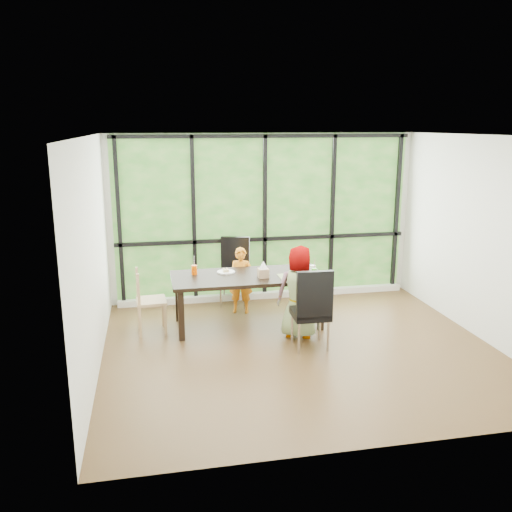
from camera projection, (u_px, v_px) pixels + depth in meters
name	position (u px, v px, depth m)	size (l,w,h in m)	color
ground	(300.00, 349.00, 6.97)	(5.00, 5.00, 0.00)	black
back_wall	(264.00, 217.00, 8.79)	(5.00, 5.00, 0.00)	silver
foliage_backdrop	(264.00, 218.00, 8.77)	(4.80, 0.02, 2.65)	#204E18
window_mullions	(265.00, 218.00, 8.73)	(4.80, 0.06, 2.65)	black
window_sill	(265.00, 295.00, 9.00)	(4.80, 0.12, 0.10)	silver
dining_table	(248.00, 300.00, 7.71)	(2.15, 0.96, 0.75)	black
chair_window_leather	(234.00, 272.00, 8.54)	(0.46, 0.46, 1.08)	black
chair_interior_leather	(310.00, 308.00, 6.90)	(0.46, 0.46, 1.08)	black
chair_end_beech	(151.00, 301.00, 7.45)	(0.42, 0.40, 0.90)	#A5845A
child_toddler	(241.00, 280.00, 8.22)	(0.37, 0.24, 1.02)	orange
child_older	(301.00, 292.00, 7.25)	(0.62, 0.40, 1.26)	slate
placemat	(294.00, 276.00, 7.56)	(0.42, 0.31, 0.01)	tan
plate_far	(226.00, 272.00, 7.76)	(0.26, 0.26, 0.02)	white
plate_near	(291.00, 277.00, 7.50)	(0.21, 0.21, 0.01)	white
orange_cup	(194.00, 270.00, 7.65)	(0.08, 0.08, 0.13)	#FF5800
green_cup	(314.00, 272.00, 7.54)	(0.07, 0.07, 0.12)	green
white_mug	(313.00, 268.00, 7.83)	(0.08, 0.08, 0.08)	white
tissue_box	(263.00, 273.00, 7.50)	(0.14, 0.14, 0.12)	tan
crepe_rolls_far	(226.00, 270.00, 7.75)	(0.10, 0.12, 0.04)	tan
crepe_rolls_near	(291.00, 275.00, 7.49)	(0.10, 0.12, 0.04)	tan
straw_white	(194.00, 263.00, 7.62)	(0.01, 0.01, 0.20)	white
straw_pink	(314.00, 266.00, 7.52)	(0.01, 0.01, 0.20)	pink
tissue	(263.00, 265.00, 7.47)	(0.12, 0.12, 0.11)	white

